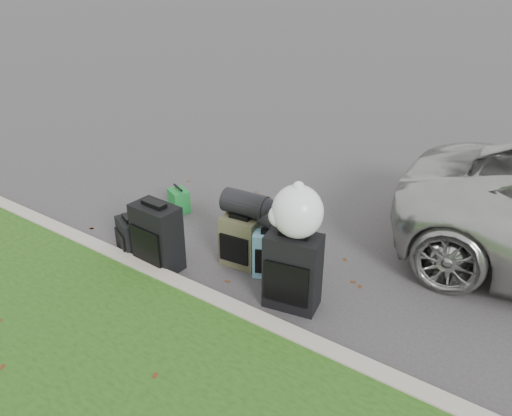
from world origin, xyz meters
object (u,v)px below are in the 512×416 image
Objects in this scene: suitcase_large_black_left at (157,237)px; suitcase_olive at (240,241)px; suitcase_small_black at (130,238)px; suitcase_teal at (270,254)px; tote_navy at (250,224)px; suitcase_large_black_right at (293,271)px; tote_green at (179,201)px.

suitcase_olive is at bearing 41.06° from suitcase_large_black_left.
suitcase_teal is (1.57, 0.60, 0.03)m from suitcase_small_black.
suitcase_teal is at bearing 44.61° from suitcase_small_black.
suitcase_olive reaches higher than suitcase_small_black.
tote_navy is (-0.33, 0.64, -0.17)m from suitcase_olive.
suitcase_olive is 2.29× the size of tote_navy.
suitcase_large_black_right is (1.60, 0.26, 0.01)m from suitcase_large_black_left.
suitcase_teal is 0.60m from suitcase_large_black_right.
tote_navy is (0.39, 1.22, -0.26)m from suitcase_large_black_left.
tote_navy is at bearing 26.55° from tote_green.
suitcase_large_black_left is 1.31× the size of suitcase_olive.
suitcase_teal reaches higher than tote_navy.
suitcase_small_black is 1.50m from tote_navy.
suitcase_large_black_right is (2.05, 0.28, 0.17)m from suitcase_small_black.
suitcase_small_black is 0.61× the size of suitcase_large_black_left.
suitcase_small_black is at bearing -50.66° from tote_green.
suitcase_small_black is 1.68m from suitcase_teal.
suitcase_large_black_right reaches higher than tote_navy.
suitcase_olive reaches higher than tote_green.
suitcase_large_black_left is (0.45, 0.01, 0.15)m from suitcase_small_black.
suitcase_large_black_left is 1.42m from tote_green.
suitcase_olive is 1.62m from tote_green.
suitcase_large_black_right reaches higher than suitcase_teal.
suitcase_olive is at bearing -48.52° from tote_navy.
suitcase_large_black_left reaches higher than suitcase_small_black.
suitcase_olive is 0.94m from suitcase_large_black_right.
tote_green is (-2.38, 0.91, -0.24)m from suitcase_large_black_right.
suitcase_small_black is 1.47× the size of tote_green.
suitcase_teal is 1.64× the size of tote_green.
tote_navy is (-1.21, 0.96, -0.27)m from suitcase_large_black_right.
suitcase_small_black is at bearing 176.05° from suitcase_large_black_right.
suitcase_large_black_left is 1.62m from suitcase_large_black_right.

